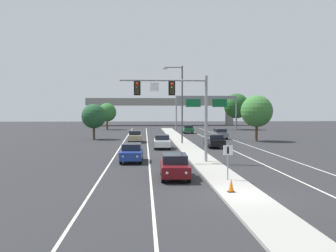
% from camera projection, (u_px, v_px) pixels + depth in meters
% --- Properties ---
extents(ground_plane, '(260.00, 260.00, 0.00)m').
position_uv_depth(ground_plane, '(243.00, 197.00, 20.54)').
color(ground_plane, '#28282B').
extents(median_island, '(2.40, 110.00, 0.15)m').
position_uv_depth(median_island, '(197.00, 155.00, 38.49)').
color(median_island, '#9E9B93').
rests_on(median_island, ground).
extents(lane_stripe_oncoming_center, '(0.14, 100.00, 0.01)m').
position_uv_depth(lane_stripe_oncoming_center, '(148.00, 149.00, 45.19)').
color(lane_stripe_oncoming_center, silver).
rests_on(lane_stripe_oncoming_center, ground).
extents(lane_stripe_receding_center, '(0.14, 100.00, 0.01)m').
position_uv_depth(lane_stripe_receding_center, '(230.00, 149.00, 45.75)').
color(lane_stripe_receding_center, silver).
rests_on(lane_stripe_receding_center, ground).
extents(edge_stripe_left, '(0.14, 100.00, 0.01)m').
position_uv_depth(edge_stripe_left, '(119.00, 149.00, 45.00)').
color(edge_stripe_left, silver).
rests_on(edge_stripe_left, ground).
extents(edge_stripe_right, '(0.14, 100.00, 0.01)m').
position_uv_depth(edge_stripe_right, '(258.00, 149.00, 45.94)').
color(edge_stripe_right, silver).
rests_on(edge_stripe_right, ground).
extents(overhead_signal_mast, '(7.33, 0.44, 7.20)m').
position_uv_depth(overhead_signal_mast, '(178.00, 100.00, 33.17)').
color(overhead_signal_mast, gray).
rests_on(overhead_signal_mast, median_island).
extents(median_sign_post, '(0.60, 0.10, 2.20)m').
position_uv_depth(median_sign_post, '(228.00, 157.00, 24.71)').
color(median_sign_post, gray).
rests_on(median_sign_post, median_island).
extents(street_lamp_median, '(2.58, 0.28, 10.00)m').
position_uv_depth(street_lamp_median, '(180.00, 100.00, 51.38)').
color(street_lamp_median, '#4C4C51').
rests_on(street_lamp_median, median_island).
extents(car_oncoming_darkred, '(1.91, 4.50, 1.58)m').
position_uv_depth(car_oncoming_darkred, '(175.00, 166.00, 26.09)').
color(car_oncoming_darkred, '#5B0F14').
rests_on(car_oncoming_darkred, ground).
extents(car_oncoming_blue, '(1.93, 4.51, 1.58)m').
position_uv_depth(car_oncoming_blue, '(132.00, 152.00, 34.35)').
color(car_oncoming_blue, navy).
rests_on(car_oncoming_blue, ground).
extents(car_oncoming_white, '(1.90, 4.50, 1.58)m').
position_uv_depth(car_oncoming_white, '(162.00, 142.00, 45.94)').
color(car_oncoming_white, silver).
rests_on(car_oncoming_white, ground).
extents(car_oncoming_tan, '(1.88, 4.49, 1.58)m').
position_uv_depth(car_oncoming_tan, '(135.00, 136.00, 54.95)').
color(car_oncoming_tan, tan).
rests_on(car_oncoming_tan, ground).
extents(car_receding_black, '(1.92, 4.51, 1.58)m').
position_uv_depth(car_receding_black, '(214.00, 141.00, 47.02)').
color(car_receding_black, black).
rests_on(car_receding_black, ground).
extents(car_receding_grey, '(1.87, 4.49, 1.58)m').
position_uv_depth(car_receding_grey, '(220.00, 133.00, 61.36)').
color(car_receding_grey, slate).
rests_on(car_receding_grey, ground).
extents(car_receding_green, '(1.84, 4.48, 1.58)m').
position_uv_depth(car_receding_green, '(188.00, 129.00, 75.64)').
color(car_receding_green, '#195633').
rests_on(car_receding_green, ground).
extents(traffic_cone_median_nose, '(0.36, 0.36, 0.74)m').
position_uv_depth(traffic_cone_median_nose, '(231.00, 185.00, 21.08)').
color(traffic_cone_median_nose, black).
rests_on(traffic_cone_median_nose, median_island).
extents(highway_sign_gantry, '(13.28, 0.42, 7.50)m').
position_uv_depth(highway_sign_gantry, '(206.00, 102.00, 85.42)').
color(highway_sign_gantry, gray).
rests_on(highway_sign_gantry, ground).
extents(overpass_bridge, '(42.40, 6.40, 7.65)m').
position_uv_depth(overpass_bridge, '(162.00, 105.00, 112.58)').
color(overpass_bridge, gray).
rests_on(overpass_bridge, ground).
extents(tree_far_right_b, '(5.62, 5.62, 8.13)m').
position_uv_depth(tree_far_right_b, '(236.00, 106.00, 89.46)').
color(tree_far_right_b, '#4C3823').
rests_on(tree_far_right_b, ground).
extents(tree_far_right_a, '(4.54, 4.54, 6.56)m').
position_uv_depth(tree_far_right_a, '(257.00, 111.00, 56.52)').
color(tree_far_right_a, '#4C3823').
rests_on(tree_far_right_a, ground).
extents(tree_far_left_c, '(3.71, 3.71, 5.37)m').
position_uv_depth(tree_far_left_c, '(94.00, 116.00, 59.97)').
color(tree_far_left_c, '#4C3823').
rests_on(tree_far_left_c, ground).
extents(tree_far_left_a, '(4.11, 4.11, 5.95)m').
position_uv_depth(tree_far_left_a, '(107.00, 112.00, 88.62)').
color(tree_far_left_a, '#4C3823').
rests_on(tree_far_left_a, ground).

